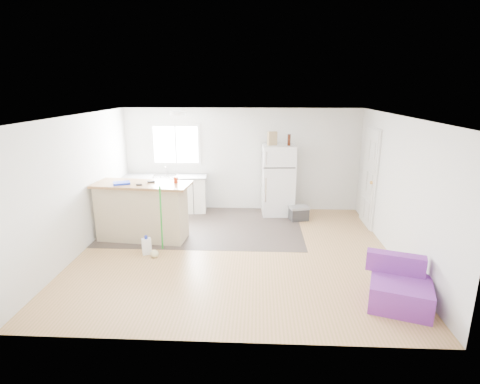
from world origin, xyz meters
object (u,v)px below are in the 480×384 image
object	(u,v)px
peninsula	(142,211)
refrigerator	(278,180)
purple_seat	(399,289)
blue_tray	(122,183)
red_cup	(176,180)
bottle_right	(289,140)
cardboard_box	(272,138)
kitchen_cabinets	(166,193)
bottle_left	(289,140)
mop	(156,244)
cleaner_jug	(147,246)
cooler	(299,213)

from	to	relation	value
peninsula	refrigerator	distance (m)	3.14
purple_seat	blue_tray	distance (m)	4.99
peninsula	purple_seat	distance (m)	4.65
refrigerator	red_cup	bearing A→B (deg)	-145.57
red_cup	bottle_right	distance (m)	2.77
refrigerator	cardboard_box	world-z (taller)	cardboard_box
kitchen_cabinets	red_cup	bearing A→B (deg)	-74.34
peninsula	bottle_left	xyz separation A→B (m)	(2.89, 1.58, 1.17)
kitchen_cabinets	peninsula	size ratio (longest dim) A/B	1.06
kitchen_cabinets	bottle_left	size ratio (longest dim) A/B	7.92
mop	blue_tray	size ratio (longest dim) A/B	4.33
kitchen_cabinets	cardboard_box	xyz separation A→B (m)	(2.48, -0.06, 1.32)
purple_seat	bottle_left	bearing A→B (deg)	127.35
red_cup	cleaner_jug	bearing A→B (deg)	-118.17
cooler	mop	size ratio (longest dim) A/B	0.36
red_cup	bottle_right	world-z (taller)	bottle_right
refrigerator	mop	xyz separation A→B (m)	(-2.21, -2.43, -0.57)
cardboard_box	purple_seat	bearing A→B (deg)	-66.50
red_cup	bottle_left	xyz separation A→B (m)	(2.22, 1.52, 0.56)
cooler	cleaner_jug	distance (m)	3.44
kitchen_cabinets	bottle_right	bearing A→B (deg)	-6.84
red_cup	bottle_left	bearing A→B (deg)	34.39
bottle_right	bottle_left	bearing A→B (deg)	-95.99
cleaner_jug	mop	xyz separation A→B (m)	(0.20, -0.09, 0.08)
red_cup	cardboard_box	size ratio (longest dim) A/B	0.40
red_cup	blue_tray	size ratio (longest dim) A/B	0.40
kitchen_cabinets	cleaner_jug	bearing A→B (deg)	-90.08
cooler	red_cup	world-z (taller)	red_cup
blue_tray	mop	bearing A→B (deg)	-42.19
cleaner_jug	mop	bearing A→B (deg)	-47.56
blue_tray	cardboard_box	world-z (taller)	cardboard_box
kitchen_cabinets	refrigerator	distance (m)	2.66
cleaner_jug	bottle_right	distance (m)	3.84
red_cup	cardboard_box	world-z (taller)	cardboard_box
mop	cardboard_box	distance (m)	3.52
cleaner_jug	blue_tray	xyz separation A→B (m)	(-0.59, 0.63, 0.98)
bottle_left	bottle_right	bearing A→B (deg)	84.01
cleaner_jug	purple_seat	bearing A→B (deg)	-43.82
purple_seat	peninsula	bearing A→B (deg)	171.64
cooler	bottle_left	distance (m)	1.63
purple_seat	cardboard_box	bearing A→B (deg)	132.04
cleaner_jug	cardboard_box	bearing A→B (deg)	21.90
red_cup	kitchen_cabinets	bearing A→B (deg)	111.01
blue_tray	cleaner_jug	bearing A→B (deg)	-46.86
peninsula	red_cup	world-z (taller)	red_cup
cleaner_jug	bottle_right	world-z (taller)	bottle_right
bottle_right	blue_tray	bearing A→B (deg)	-152.41
refrigerator	cardboard_box	distance (m)	0.97
cardboard_box	bottle_right	world-z (taller)	cardboard_box
kitchen_cabinets	cleaner_jug	size ratio (longest dim) A/B	5.71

